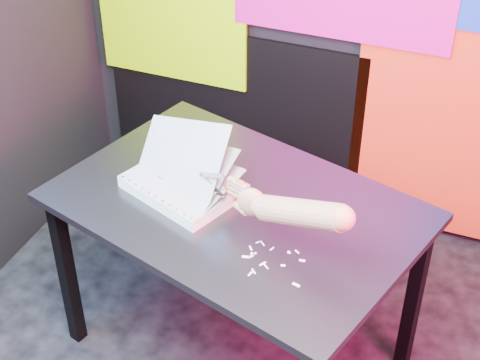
% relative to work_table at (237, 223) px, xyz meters
% --- Properties ---
extents(room, '(3.01, 3.01, 2.71)m').
position_rel_work_table_xyz_m(room, '(0.32, -0.46, 0.69)').
color(room, black).
rests_on(room, ground).
extents(backdrop, '(2.88, 0.05, 2.08)m').
position_rel_work_table_xyz_m(backdrop, '(0.38, 1.00, 0.29)').
color(backdrop, red).
rests_on(backdrop, ground).
extents(work_table, '(1.42, 1.13, 0.75)m').
position_rel_work_table_xyz_m(work_table, '(0.00, 0.00, 0.00)').
color(work_table, black).
rests_on(work_table, ground).
extents(printout_stack, '(0.46, 0.40, 0.29)m').
position_rel_work_table_xyz_m(printout_stack, '(-0.20, -0.00, 0.12)').
color(printout_stack, beige).
rests_on(printout_stack, work_table).
extents(scissors, '(0.21, 0.08, 0.12)m').
position_rel_work_table_xyz_m(scissors, '(0.04, -0.10, 0.21)').
color(scissors, '#A8A9AE').
rests_on(scissors, printout_stack).
extents(hand_forearm, '(0.45, 0.20, 0.21)m').
position_rel_work_table_xyz_m(hand_forearm, '(0.26, -0.18, 0.27)').
color(hand_forearm, '#A67D5B').
rests_on(hand_forearm, work_table).
extents(paper_clippings, '(0.21, 0.17, 0.00)m').
position_rel_work_table_xyz_m(paper_clippings, '(0.20, -0.23, 0.09)').
color(paper_clippings, white).
rests_on(paper_clippings, work_table).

